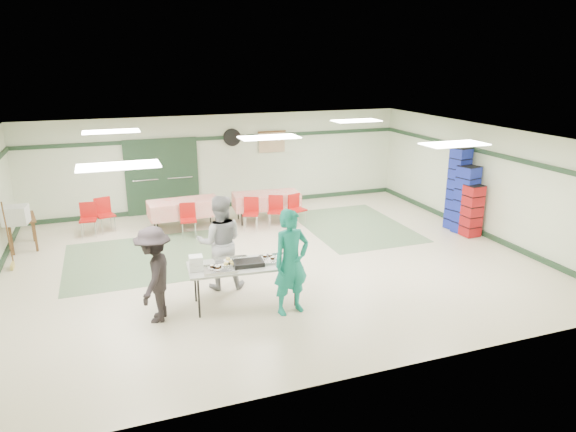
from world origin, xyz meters
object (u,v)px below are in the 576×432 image
object	(u,v)px
volunteer_dark	(154,274)
chair_d	(188,216)
chair_loose_a	(104,211)
office_printer	(15,215)
broom	(8,234)
chair_b	(251,210)
chair_loose_b	(88,216)
volunteer_teal	(291,262)
crate_stack_blue_a	(466,200)
volunteer_grey	(220,242)
chair_a	(276,208)
printer_table	(20,221)
chair_c	(296,206)
serving_table	(244,266)
dining_table_b	(184,208)
crate_stack_blue_b	(458,189)
dining_table_a	(266,200)
crate_stack_red	(472,211)

from	to	relation	value
volunteer_dark	chair_d	world-z (taller)	volunteer_dark
chair_loose_a	office_printer	size ratio (longest dim) A/B	1.74
broom	chair_d	bearing A→B (deg)	23.66
chair_b	broom	bearing A→B (deg)	-150.19
chair_loose_a	chair_loose_b	world-z (taller)	chair_loose_a
volunteer_teal	crate_stack_blue_a	bearing A→B (deg)	12.68
volunteer_dark	volunteer_grey	bearing A→B (deg)	144.13
volunteer_dark	chair_a	xyz separation A→B (m)	(3.47, 4.10, -0.32)
volunteer_grey	printer_table	distance (m)	5.30
chair_loose_b	chair_c	bearing A→B (deg)	-3.57
volunteer_teal	serving_table	bearing A→B (deg)	128.58
volunteer_grey	printer_table	world-z (taller)	volunteer_grey
dining_table_b	crate_stack_blue_b	size ratio (longest dim) A/B	0.86
dining_table_a	crate_stack_blue_b	xyz separation A→B (m)	(4.36, -2.32, 0.48)
chair_d	broom	world-z (taller)	broom
volunteer_grey	crate_stack_blue_a	world-z (taller)	volunteer_grey
volunteer_teal	dining_table_a	distance (m)	5.32
chair_c	broom	world-z (taller)	broom
office_printer	volunteer_teal	bearing A→B (deg)	-37.23
crate_stack_blue_a	office_printer	world-z (taller)	crate_stack_blue_a
dining_table_a	chair_loose_a	xyz separation A→B (m)	(-4.13, 0.48, -0.03)
volunteer_teal	chair_b	bearing A→B (deg)	71.07
chair_c	crate_stack_red	world-z (taller)	crate_stack_red
serving_table	chair_a	world-z (taller)	chair_a
volunteer_teal	chair_a	bearing A→B (deg)	63.16
crate_stack_red	printer_table	world-z (taller)	crate_stack_red
chair_d	chair_loose_b	distance (m)	2.46
chair_loose_a	office_printer	world-z (taller)	office_printer
chair_a	office_printer	distance (m)	6.03
dining_table_b	chair_d	xyz separation A→B (m)	(0.00, -0.57, -0.06)
crate_stack_blue_b	crate_stack_blue_a	bearing A→B (deg)	-90.00
dining_table_a	broom	size ratio (longest dim) A/B	1.26
chair_d	crate_stack_blue_a	xyz separation A→B (m)	(6.56, -2.10, 0.35)
chair_b	office_printer	world-z (taller)	office_printer
dining_table_a	crate_stack_red	size ratio (longest dim) A/B	1.40
dining_table_b	crate_stack_blue_a	distance (m)	7.09
dining_table_b	printer_table	size ratio (longest dim) A/B	1.75
volunteer_dark	crate_stack_red	xyz separation A→B (m)	(7.76, 1.75, -0.17)
crate_stack_blue_a	crate_stack_red	distance (m)	0.32
chair_a	chair_loose_b	size ratio (longest dim) A/B	0.98
chair_d	crate_stack_blue_a	world-z (taller)	crate_stack_blue_a
dining_table_b	chair_b	xyz separation A→B (m)	(1.61, -0.58, -0.06)
chair_loose_a	dining_table_b	bearing A→B (deg)	-30.22
dining_table_a	chair_c	size ratio (longest dim) A/B	2.26
volunteer_teal	chair_loose_a	size ratio (longest dim) A/B	2.10
chair_c	office_printer	xyz separation A→B (m)	(-6.58, -0.08, 0.45)
crate_stack_red	serving_table	bearing A→B (deg)	-164.82
volunteer_grey	broom	distance (m)	4.61
crate_stack_blue_b	serving_table	bearing A→B (deg)	-159.79
serving_table	printer_table	distance (m)	6.06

